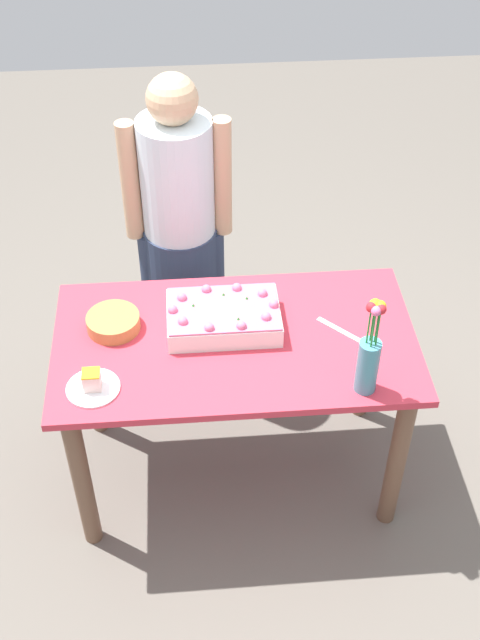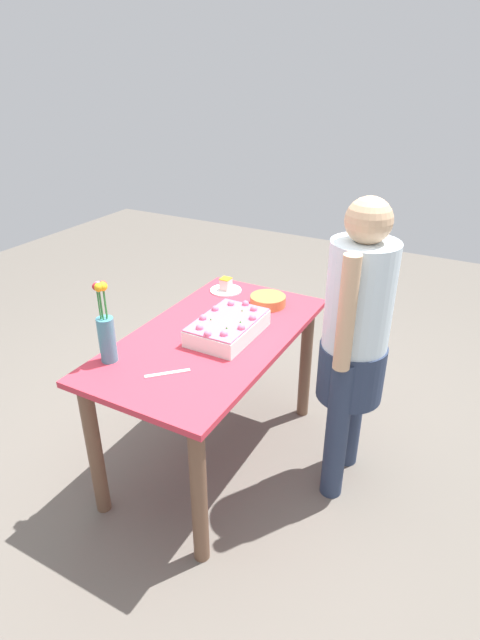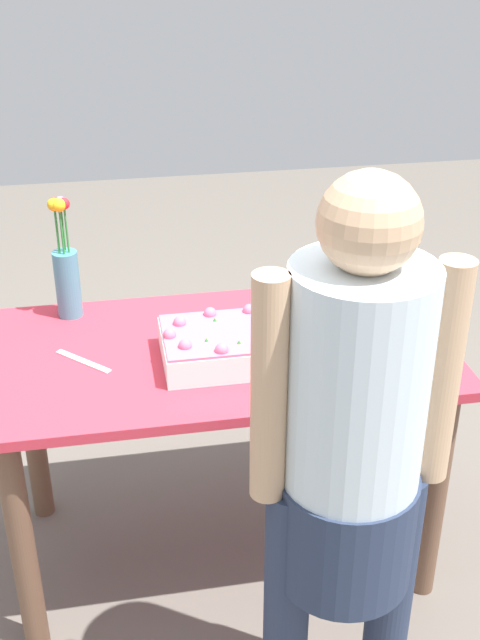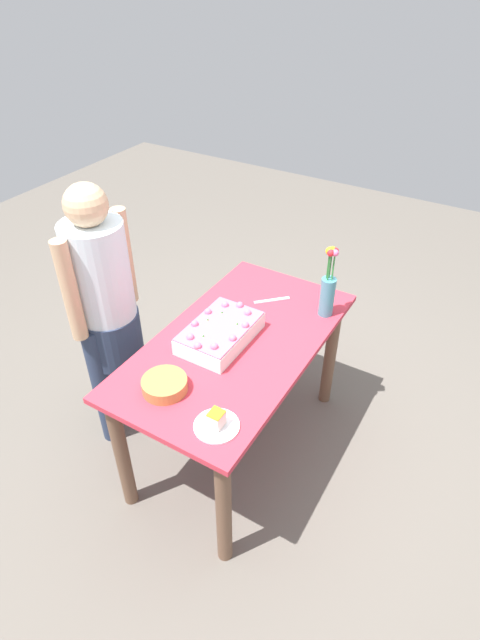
% 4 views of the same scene
% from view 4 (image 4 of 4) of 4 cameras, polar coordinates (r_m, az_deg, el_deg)
% --- Properties ---
extents(ground_plane, '(8.00, 8.00, 0.00)m').
position_cam_4_polar(ground_plane, '(2.96, -0.29, -13.94)').
color(ground_plane, '#635C54').
extents(dining_table, '(1.33, 0.72, 0.77)m').
position_cam_4_polar(dining_table, '(2.51, -0.33, -4.91)').
color(dining_table, '#CA3243').
rests_on(dining_table, ground_plane).
extents(sheet_cake, '(0.41, 0.27, 0.11)m').
position_cam_4_polar(sheet_cake, '(2.39, -2.28, -1.42)').
color(sheet_cake, white).
rests_on(sheet_cake, dining_table).
extents(serving_plate_with_slice, '(0.19, 0.19, 0.08)m').
position_cam_4_polar(serving_plate_with_slice, '(2.01, -2.70, -11.63)').
color(serving_plate_with_slice, white).
rests_on(serving_plate_with_slice, dining_table).
extents(cake_knife, '(0.15, 0.15, 0.00)m').
position_cam_4_polar(cake_knife, '(2.69, 3.67, 2.29)').
color(cake_knife, silver).
rests_on(cake_knife, dining_table).
extents(flower_vase, '(0.08, 0.08, 0.39)m').
position_cam_4_polar(flower_vase, '(2.54, 10.02, 3.51)').
color(flower_vase, teal).
rests_on(flower_vase, dining_table).
extents(fruit_bowl, '(0.20, 0.20, 0.06)m').
position_cam_4_polar(fruit_bowl, '(2.17, -8.61, -7.33)').
color(fruit_bowl, '#AF783F').
rests_on(fruit_bowl, dining_table).
extents(person_standing, '(0.45, 0.31, 1.49)m').
position_cam_4_polar(person_standing, '(2.60, -15.11, 1.69)').
color(person_standing, '#29354F').
rests_on(person_standing, ground_plane).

